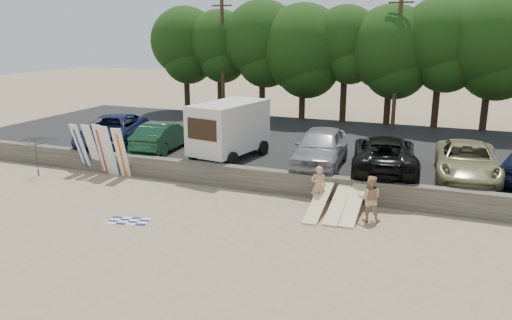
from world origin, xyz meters
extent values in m
plane|color=tan|center=(0.00, 0.00, 0.00)|extent=(120.00, 120.00, 0.00)
cube|color=#6B6356|center=(0.00, 3.00, 0.50)|extent=(44.00, 0.50, 1.00)
cube|color=#282828|center=(0.00, 10.50, 0.35)|extent=(44.00, 14.50, 0.70)
cylinder|color=#382616|center=(-13.86, 17.60, 2.51)|extent=(0.44, 0.44, 3.61)
sphere|color=#244C15|center=(-13.86, 17.60, 6.04)|extent=(5.22, 5.22, 5.22)
cylinder|color=#382616|center=(-11.00, 17.60, 2.50)|extent=(0.44, 0.44, 3.61)
sphere|color=#244C15|center=(-11.00, 17.60, 6.03)|extent=(4.70, 4.70, 4.70)
cylinder|color=#382616|center=(-7.60, 17.60, 2.56)|extent=(0.44, 0.44, 3.72)
sphere|color=#244C15|center=(-7.60, 17.60, 6.20)|extent=(5.61, 5.61, 5.61)
cylinder|color=#382616|center=(-4.54, 17.56, 2.38)|extent=(0.44, 0.44, 3.36)
sphere|color=#244C15|center=(-4.54, 17.56, 5.66)|extent=(6.13, 6.13, 6.13)
cylinder|color=#382616|center=(-1.60, 17.60, 2.59)|extent=(0.44, 0.44, 3.78)
sphere|color=#244C15|center=(-1.60, 17.60, 6.28)|extent=(4.54, 4.54, 4.54)
cylinder|color=#382616|center=(1.41, 17.60, 2.40)|extent=(0.44, 0.44, 3.40)
sphere|color=#244C15|center=(1.41, 17.60, 5.72)|extent=(5.66, 5.66, 5.66)
cylinder|color=#382616|center=(4.46, 17.60, 2.60)|extent=(0.44, 0.44, 3.80)
sphere|color=#244C15|center=(4.46, 17.60, 6.31)|extent=(5.37, 5.37, 5.37)
cylinder|color=#382616|center=(7.38, 17.60, 2.58)|extent=(0.44, 0.44, 3.76)
sphere|color=#244C15|center=(7.38, 17.60, 6.25)|extent=(6.20, 6.20, 6.20)
cylinder|color=#473321|center=(-10.00, 16.00, 5.20)|extent=(0.26, 0.26, 9.00)
cube|color=#473321|center=(-10.00, 16.00, 8.50)|extent=(1.50, 0.10, 0.10)
cylinder|color=#473321|center=(2.00, 16.00, 5.20)|extent=(0.26, 0.26, 9.00)
cube|color=#473321|center=(2.00, 16.00, 8.50)|extent=(1.50, 0.10, 0.10)
cube|color=beige|center=(-4.72, 5.40, 2.27)|extent=(2.90, 4.65, 2.38)
cube|color=black|center=(-5.11, 3.25, 2.49)|extent=(1.61, 0.33, 0.97)
cylinder|color=black|center=(-6.09, 4.22, 1.06)|extent=(0.34, 0.74, 0.71)
cylinder|color=black|center=(-3.85, 3.82, 1.06)|extent=(0.34, 0.74, 0.71)
cylinder|color=black|center=(-5.59, 6.99, 1.06)|extent=(0.34, 0.74, 0.71)
cylinder|color=black|center=(-3.36, 6.59, 1.06)|extent=(0.34, 0.74, 0.71)
imported|color=#121940|center=(-11.82, 5.51, 1.52)|extent=(4.26, 6.45, 1.65)
imported|color=#143922|center=(-8.65, 5.59, 1.45)|extent=(1.95, 4.67, 1.50)
imported|color=#939398|center=(-0.07, 5.42, 1.61)|extent=(2.56, 5.47, 1.81)
imported|color=black|center=(2.81, 5.63, 1.52)|extent=(3.54, 6.21, 1.63)
imported|color=#979160|center=(6.24, 5.92, 1.46)|extent=(2.77, 5.58, 1.52)
cube|color=white|center=(-11.45, 2.49, 1.25)|extent=(0.60, 0.90, 2.49)
cube|color=white|center=(-10.83, 2.59, 1.25)|extent=(0.53, 0.86, 2.50)
cube|color=white|center=(-10.19, 2.50, 1.27)|extent=(0.57, 0.68, 2.55)
cube|color=white|center=(-9.71, 2.40, 1.27)|extent=(0.52, 0.73, 2.53)
cube|color=white|center=(-8.97, 2.35, 1.25)|extent=(0.61, 0.87, 2.51)
cube|color=beige|center=(0.95, 1.32, 0.42)|extent=(0.56, 2.92, 0.83)
cube|color=beige|center=(1.68, 1.45, 0.41)|extent=(0.56, 2.92, 0.82)
cube|color=beige|center=(2.27, 1.49, 0.47)|extent=(0.56, 2.89, 0.94)
imported|color=tan|center=(0.74, 1.97, 0.84)|extent=(0.71, 0.57, 1.68)
imported|color=tan|center=(2.91, 1.08, 0.88)|extent=(0.96, 0.81, 1.76)
cube|color=#248745|center=(1.58, 2.18, 0.16)|extent=(0.40, 0.32, 0.32)
cube|color=orange|center=(0.77, 2.40, 0.11)|extent=(0.35, 0.31, 0.22)
plane|color=white|center=(-5.41, -2.20, 0.01)|extent=(1.82, 1.82, 0.00)
imported|color=#212129|center=(-12.94, 1.15, 0.99)|extent=(2.49, 2.46, 1.98)
camera|label=1|loc=(5.37, -16.65, 6.93)|focal=35.00mm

